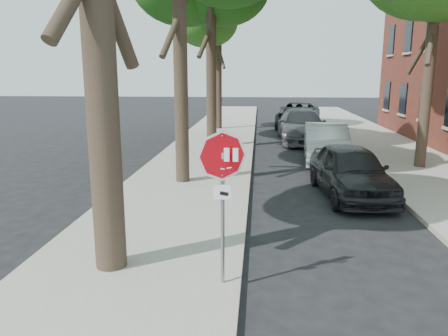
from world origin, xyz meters
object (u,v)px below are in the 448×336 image
object	(u,v)px
car_d	(299,115)
car_a	(351,171)
car_b	(326,144)
tree_far	(218,12)
car_c	(302,126)
stop_sign	(222,178)

from	to	relation	value
car_d	car_a	bearing A→B (deg)	-82.05
car_a	car_b	size ratio (longest dim) A/B	0.95
tree_far	car_c	distance (m)	9.21
stop_sign	car_c	distance (m)	16.86
stop_sign	car_d	bearing A→B (deg)	81.99
car_a	car_d	bearing A→B (deg)	85.26
car_c	car_d	xyz separation A→B (m)	(0.37, 6.21, -0.01)
stop_sign	car_d	size ratio (longest dim) A/B	0.44
car_d	tree_far	bearing A→B (deg)	-154.76
tree_far	car_d	size ratio (longest dim) A/B	1.56
tree_far	car_b	xyz separation A→B (m)	(5.32, -10.15, -6.43)
car_d	car_b	bearing A→B (deg)	-81.92
stop_sign	tree_far	xyz separation A→B (m)	(-2.02, 21.14, 5.26)
stop_sign	car_a	bearing A→B (deg)	61.37
stop_sign	car_a	distance (m)	6.99
tree_far	car_c	bearing A→B (deg)	-43.12
car_c	car_b	bearing A→B (deg)	-86.19
car_c	car_d	distance (m)	6.22
tree_far	car_a	bearing A→B (deg)	-70.57
car_a	car_c	xyz separation A→B (m)	(-0.46, 10.54, 0.08)
car_a	car_b	distance (m)	4.94
tree_far	car_c	xyz separation A→B (m)	(4.86, -4.55, -6.37)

